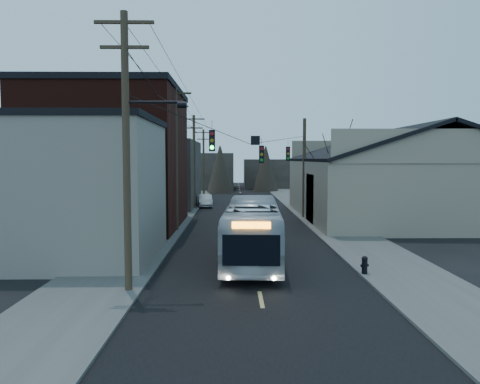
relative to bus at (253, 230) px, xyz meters
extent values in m
plane|color=black|center=(0.03, -8.61, -1.54)|extent=(160.00, 160.00, 0.00)
cube|color=black|center=(0.03, 21.39, -1.53)|extent=(9.00, 110.00, 0.02)
cube|color=#474744|center=(-6.47, 21.39, -1.48)|extent=(4.00, 110.00, 0.12)
cube|color=#474744|center=(6.53, 21.39, -1.48)|extent=(4.00, 110.00, 0.12)
cube|color=gray|center=(-8.97, 0.39, 1.96)|extent=(8.00, 8.00, 7.00)
cube|color=black|center=(-9.97, 11.39, 3.46)|extent=(10.00, 12.00, 10.00)
cube|color=#2E2A25|center=(-9.47, 27.39, 1.96)|extent=(9.00, 14.00, 7.00)
cube|color=gray|center=(13.03, 16.39, 0.96)|extent=(16.00, 20.00, 5.00)
cube|color=black|center=(9.03, 16.39, 4.76)|extent=(8.16, 20.60, 2.86)
cube|color=black|center=(17.03, 16.39, 4.76)|extent=(8.16, 20.60, 2.86)
cube|color=#2E2A25|center=(-5.97, 56.39, 1.46)|extent=(10.00, 12.00, 6.00)
cube|color=#2E2A25|center=(7.03, 61.39, 0.96)|extent=(12.00, 14.00, 5.00)
cone|color=black|center=(6.53, 11.39, 2.06)|extent=(0.40, 0.40, 7.20)
cylinder|color=#382B1E|center=(-4.97, -5.61, 3.71)|extent=(0.28, 0.28, 10.50)
cube|color=#382B1E|center=(-4.97, -5.61, 8.56)|extent=(2.20, 0.12, 0.12)
cylinder|color=#382B1E|center=(-4.97, 9.39, 3.46)|extent=(0.28, 0.28, 10.00)
cube|color=#382B1E|center=(-4.97, 9.39, 8.06)|extent=(2.20, 0.12, 0.12)
cylinder|color=#382B1E|center=(-4.97, 24.39, 3.21)|extent=(0.28, 0.28, 9.50)
cube|color=#382B1E|center=(-4.97, 24.39, 7.56)|extent=(2.20, 0.12, 0.12)
cylinder|color=#382B1E|center=(-4.97, 39.39, 2.96)|extent=(0.28, 0.28, 9.00)
cube|color=#382B1E|center=(-4.97, 39.39, 7.06)|extent=(2.20, 0.12, 0.12)
cylinder|color=#382B1E|center=(5.03, 16.39, 2.71)|extent=(0.28, 0.28, 8.50)
cube|color=black|center=(-1.97, -1.11, 4.41)|extent=(0.28, 0.20, 1.00)
cube|color=black|center=(0.63, 3.39, 3.81)|extent=(0.28, 0.20, 1.00)
cube|color=black|center=(2.83, 9.39, 3.91)|extent=(0.28, 0.20, 1.00)
imported|color=#B5BAC2|center=(0.00, 0.00, 0.00)|extent=(3.14, 11.15, 3.07)
imported|color=#B8BCC1|center=(-3.98, 26.07, -0.87)|extent=(1.84, 4.16, 1.33)
cylinder|color=black|center=(4.73, -3.27, -1.11)|extent=(0.25, 0.25, 0.62)
sphere|color=black|center=(4.73, -3.27, -0.77)|extent=(0.27, 0.27, 0.27)
cylinder|color=black|center=(4.73, -3.27, -1.06)|extent=(0.38, 0.25, 0.12)
camera|label=1|loc=(-0.95, -23.19, 3.57)|focal=35.00mm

